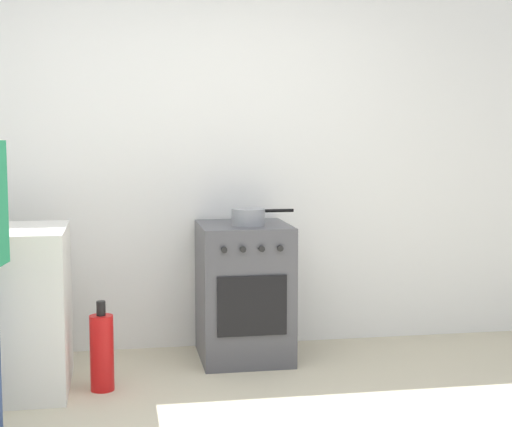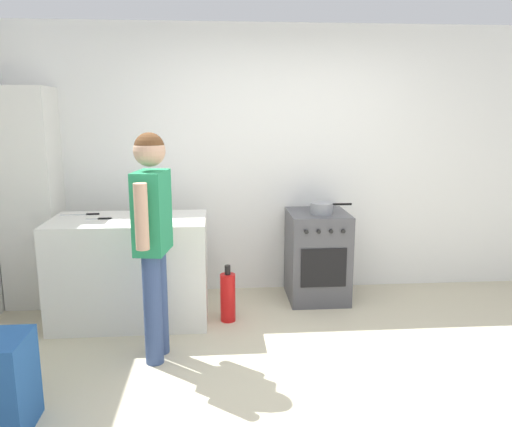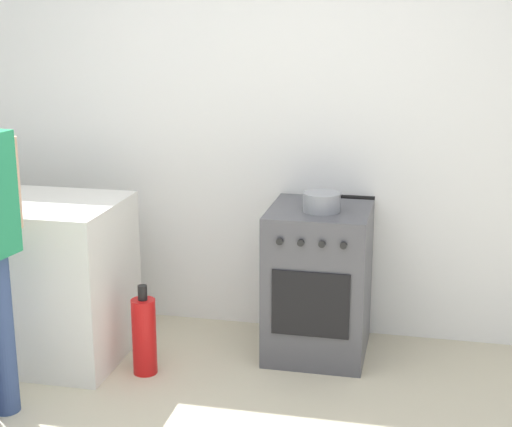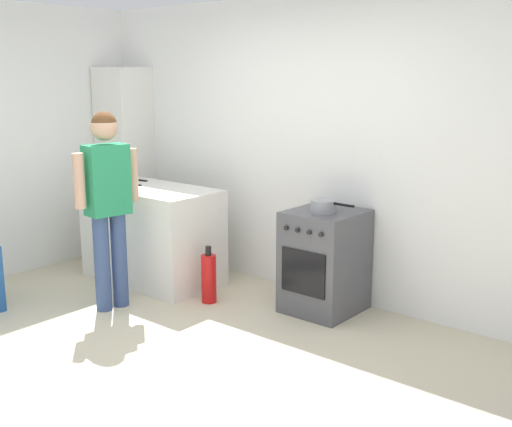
% 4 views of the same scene
% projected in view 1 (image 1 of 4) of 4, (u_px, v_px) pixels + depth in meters
% --- Properties ---
extents(back_wall, '(6.00, 0.10, 2.60)m').
position_uv_depth(back_wall, '(182.00, 150.00, 5.12)').
color(back_wall, white).
rests_on(back_wall, ground).
extents(oven_left, '(0.55, 0.62, 0.85)m').
position_uv_depth(oven_left, '(244.00, 291.00, 4.91)').
color(oven_left, '#4C4C51').
rests_on(oven_left, ground).
extents(pot, '(0.39, 0.21, 0.10)m').
position_uv_depth(pot, '(249.00, 217.00, 4.80)').
color(pot, gray).
rests_on(pot, oven_left).
extents(fire_extinguisher, '(0.13, 0.13, 0.50)m').
position_uv_depth(fire_extinguisher, '(102.00, 352.00, 4.31)').
color(fire_extinguisher, red).
rests_on(fire_extinguisher, ground).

